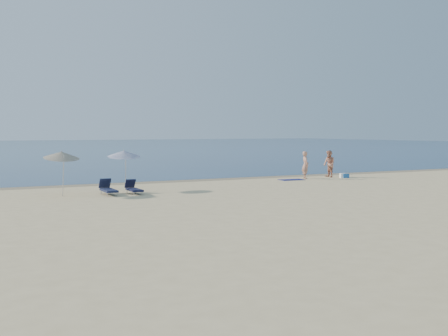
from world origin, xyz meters
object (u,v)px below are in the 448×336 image
object	(u,v)px
person_left	(305,165)
person_right	(329,164)
umbrella_near	(124,154)
blue_cooler	(346,176)

from	to	relation	value
person_left	person_right	xyz separation A→B (m)	(2.13, 0.18, 0.01)
person_left	umbrella_near	world-z (taller)	umbrella_near
person_left	blue_cooler	bearing A→B (deg)	-89.49
person_left	blue_cooler	xyz separation A→B (m)	(2.84, -0.77, -0.78)
blue_cooler	umbrella_near	world-z (taller)	umbrella_near
person_left	blue_cooler	world-z (taller)	person_left
person_right	blue_cooler	xyz separation A→B (m)	(0.70, -0.95, -0.79)
blue_cooler	umbrella_near	distance (m)	16.10
person_right	umbrella_near	world-z (taller)	umbrella_near
person_left	umbrella_near	xyz separation A→B (m)	(-13.13, -1.77, 1.07)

